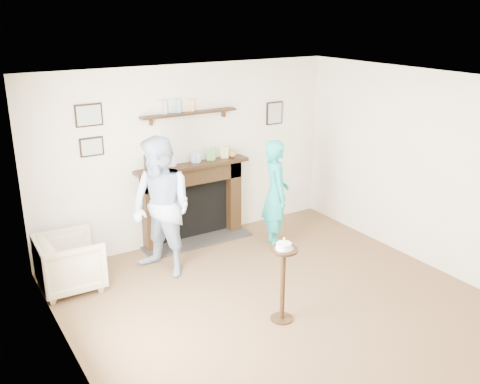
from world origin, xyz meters
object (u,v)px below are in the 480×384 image
armchair (73,287)px  man (165,272)px  pedestal_table (283,270)px  woman (275,245)px

armchair → man: man is taller
armchair → pedestal_table: pedestal_table is taller
man → pedestal_table: 1.88m
armchair → man: (1.11, -0.23, 0.00)m
man → pedestal_table: pedestal_table is taller
pedestal_table → armchair: bearing=132.5°
man → armchair: bearing=-123.9°
man → woman: bearing=65.5°
armchair → woman: (2.78, -0.29, 0.00)m
man → woman: man is taller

